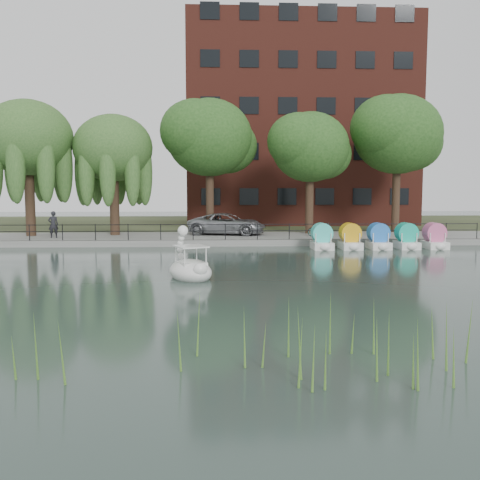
{
  "coord_description": "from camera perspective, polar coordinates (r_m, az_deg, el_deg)",
  "views": [
    {
      "loc": [
        -0.57,
        -19.85,
        3.69
      ],
      "look_at": [
        0.5,
        4.0,
        1.3
      ],
      "focal_mm": 40.0,
      "sensor_mm": 36.0,
      "label": 1
    }
  ],
  "objects": [
    {
      "name": "broadleaf_center",
      "position": [
        38.0,
        -3.27,
        10.79
      ],
      "size": [
        6.0,
        6.0,
        9.25
      ],
      "color": "#473323",
      "rests_on": "promenade"
    },
    {
      "name": "broadleaf_far",
      "position": [
        40.69,
        16.47,
        10.71
      ],
      "size": [
        6.3,
        6.3,
        9.71
      ],
      "color": "#473323",
      "rests_on": "promenade"
    },
    {
      "name": "apartment_building",
      "position": [
        50.71,
        6.17,
        12.1
      ],
      "size": [
        20.0,
        10.07,
        18.0
      ],
      "color": "#4C1E16",
      "rests_on": "land_strip"
    },
    {
      "name": "land_strip",
      "position": [
        49.98,
        -1.91,
        1.68
      ],
      "size": [
        60.0,
        22.0,
        0.36
      ],
      "primitive_type": "cube",
      "color": "#47512D",
      "rests_on": "ground_plane"
    },
    {
      "name": "reed_bank",
      "position": [
        11.1,
        11.12,
        -10.54
      ],
      "size": [
        24.0,
        2.4,
        1.2
      ],
      "color": "#669938",
      "rests_on": "ground_plane"
    },
    {
      "name": "willow_left",
      "position": [
        38.55,
        -21.72,
        10.05
      ],
      "size": [
        5.88,
        5.88,
        9.01
      ],
      "color": "#473323",
      "rests_on": "promenade"
    },
    {
      "name": "broadleaf_right",
      "position": [
        38.02,
        7.49,
        9.73
      ],
      "size": [
        5.4,
        5.4,
        8.32
      ],
      "color": "#473323",
      "rests_on": "promenade"
    },
    {
      "name": "pedal_boat_row",
      "position": [
        32.83,
        14.55,
        0.14
      ],
      "size": [
        7.95,
        1.7,
        1.4
      ],
      "color": "white",
      "rests_on": "ground_plane"
    },
    {
      "name": "minivan",
      "position": [
        36.74,
        -1.39,
        1.9
      ],
      "size": [
        4.07,
        6.55,
        1.69
      ],
      "primitive_type": "imported",
      "rotation": [
        0.0,
        0.0,
        1.35
      ],
      "color": "gray",
      "rests_on": "promenade"
    },
    {
      "name": "bicycle",
      "position": [
        35.63,
        8.56,
        1.16
      ],
      "size": [
        1.31,
        1.81,
        1.0
      ],
      "primitive_type": "imported",
      "rotation": [
        0.0,
        0.0,
        1.1
      ],
      "color": "gray",
      "rests_on": "promenade"
    },
    {
      "name": "swan_boat",
      "position": [
        21.7,
        -5.36,
        -2.87
      ],
      "size": [
        2.42,
        2.88,
        2.09
      ],
      "rotation": [
        0.0,
        0.0,
        0.42
      ],
      "color": "white",
      "rests_on": "ground_plane"
    },
    {
      "name": "ground_plane",
      "position": [
        20.2,
        -0.91,
        -4.81
      ],
      "size": [
        120.0,
        120.0,
        0.0
      ],
      "primitive_type": "plane",
      "color": "#384C47"
    },
    {
      "name": "railing",
      "position": [
        33.2,
        -1.58,
        1.32
      ],
      "size": [
        32.0,
        0.05,
        1.0
      ],
      "color": "black",
      "rests_on": "promenade"
    },
    {
      "name": "kerb",
      "position": [
        33.09,
        -1.57,
        -0.34
      ],
      "size": [
        40.0,
        0.25,
        0.4
      ],
      "primitive_type": "cube",
      "color": "gray",
      "rests_on": "ground_plane"
    },
    {
      "name": "pedestrian",
      "position": [
        36.4,
        -19.3,
        1.77
      ],
      "size": [
        0.85,
        0.73,
        1.98
      ],
      "primitive_type": "imported",
      "rotation": [
        0.0,
        0.0,
        3.55
      ],
      "color": "black",
      "rests_on": "promenade"
    },
    {
      "name": "willow_mid",
      "position": [
        37.58,
        -13.38,
        9.46
      ],
      "size": [
        5.32,
        5.32,
        8.15
      ],
      "color": "#473323",
      "rests_on": "promenade"
    },
    {
      "name": "promenade",
      "position": [
        36.02,
        -1.65,
        0.15
      ],
      "size": [
        40.0,
        6.0,
        0.4
      ],
      "primitive_type": "cube",
      "color": "gray",
      "rests_on": "ground_plane"
    }
  ]
}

